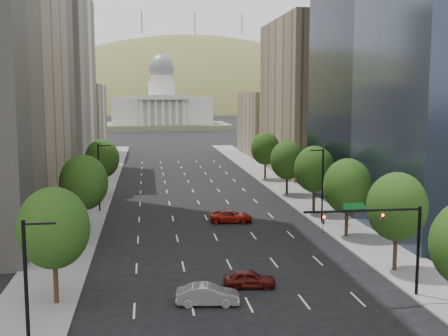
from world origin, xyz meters
name	(u,v)px	position (x,y,z in m)	size (l,w,h in m)	color
sidewalk_left	(80,221)	(-15.50, 60.00, 0.07)	(6.00, 200.00, 0.15)	slate
sidewalk_right	(325,213)	(15.50, 60.00, 0.07)	(6.00, 200.00, 0.15)	slate
midrise_cream_left	(52,84)	(-25.00, 103.00, 17.50)	(14.00, 30.00, 35.00)	beige
filler_left	(75,121)	(-25.00, 136.00, 9.00)	(14.00, 26.00, 18.00)	beige
parking_tan_right	(309,97)	(25.00, 100.00, 15.00)	(14.00, 30.00, 30.00)	#8C7759
filler_right	(272,124)	(25.00, 133.00, 8.00)	(14.00, 26.00, 16.00)	#8C7759
tree_right_1	(397,207)	(14.00, 36.00, 5.75)	(5.20, 5.20, 8.75)	#382316
tree_right_2	(347,186)	(14.00, 48.00, 5.60)	(5.20, 5.20, 8.61)	#382316
tree_right_3	(314,169)	(14.00, 60.00, 5.89)	(5.20, 5.20, 8.89)	#382316
tree_right_4	(287,160)	(14.00, 74.00, 5.46)	(5.20, 5.20, 8.46)	#382316
tree_right_5	(265,148)	(14.00, 90.00, 5.75)	(5.20, 5.20, 8.75)	#382316
tree_left_0	(54,228)	(-14.00, 32.00, 5.75)	(5.20, 5.20, 8.75)	#382316
tree_left_1	(84,183)	(-14.00, 52.00, 5.96)	(5.20, 5.20, 8.97)	#382316
tree_left_2	(102,159)	(-14.00, 78.00, 5.68)	(5.20, 5.20, 8.68)	#382316
streetlight_rn	(322,183)	(13.44, 55.00, 4.84)	(1.70, 0.20, 9.00)	black
streetlight_ls	(28,299)	(-13.44, 20.00, 4.84)	(1.70, 0.20, 9.00)	black
streetlight_ln	(99,176)	(-13.44, 65.00, 4.84)	(1.70, 0.20, 9.00)	black
traffic_signal	(388,231)	(10.53, 30.00, 5.17)	(9.12, 0.40, 7.38)	black
capitol	(162,110)	(0.00, 249.71, 8.58)	(60.00, 40.00, 35.20)	#596647
foothills	(185,145)	(34.67, 599.39, -37.78)	(720.00, 413.00, 263.00)	olive
car_maroon	(249,279)	(0.70, 33.68, 0.72)	(1.69, 4.21, 1.43)	#440E0B
car_silver	(208,295)	(-3.00, 30.44, 0.76)	(1.62, 4.64, 1.53)	gray
car_red_far	(231,216)	(2.74, 56.95, 0.72)	(2.39, 5.18, 1.44)	maroon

